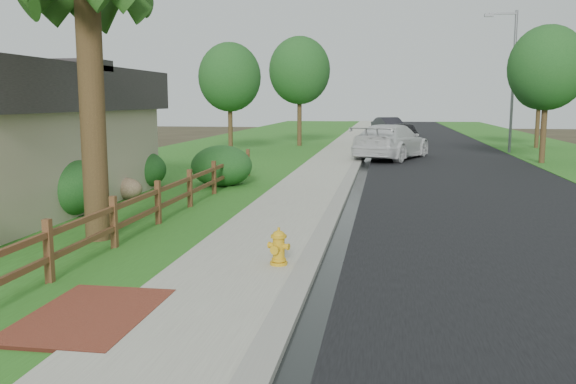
% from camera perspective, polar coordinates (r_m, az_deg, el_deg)
% --- Properties ---
extents(ground, '(120.00, 120.00, 0.00)m').
position_cam_1_polar(ground, '(9.09, -2.35, -10.56)').
color(ground, '#322B1B').
extents(road, '(8.00, 90.00, 0.02)m').
position_cam_1_polar(road, '(43.61, 12.94, 4.44)').
color(road, black).
rests_on(road, ground).
extents(curb, '(0.40, 90.00, 0.12)m').
position_cam_1_polar(curb, '(43.53, 7.40, 4.64)').
color(curb, gray).
rests_on(curb, ground).
extents(wet_gutter, '(0.50, 90.00, 0.00)m').
position_cam_1_polar(wet_gutter, '(43.52, 7.86, 4.58)').
color(wet_gutter, black).
rests_on(wet_gutter, road).
extents(sidewalk, '(2.20, 90.00, 0.10)m').
position_cam_1_polar(sidewalk, '(43.59, 5.68, 4.66)').
color(sidewalk, gray).
rests_on(sidewalk, ground).
extents(grass_strip, '(1.60, 90.00, 0.06)m').
position_cam_1_polar(grass_strip, '(43.75, 3.19, 4.68)').
color(grass_strip, '#285919').
rests_on(grass_strip, ground).
extents(lawn_near, '(9.00, 90.00, 0.04)m').
position_cam_1_polar(lawn_near, '(44.59, -3.49, 4.73)').
color(lawn_near, '#285919').
rests_on(lawn_near, ground).
extents(verge_far, '(6.00, 90.00, 0.04)m').
position_cam_1_polar(verge_far, '(44.60, 21.84, 4.14)').
color(verge_far, '#285919').
rests_on(verge_far, ground).
extents(brick_patch, '(1.60, 2.40, 0.11)m').
position_cam_1_polar(brick_patch, '(8.88, -18.03, -11.07)').
color(brick_patch, maroon).
rests_on(brick_patch, ground).
extents(ranch_fence, '(0.12, 16.92, 1.10)m').
position_cam_1_polar(ranch_fence, '(15.91, -10.52, -0.11)').
color(ranch_fence, '#4D2D19').
rests_on(ranch_fence, ground).
extents(fire_hydrant, '(0.44, 0.36, 0.67)m').
position_cam_1_polar(fire_hydrant, '(10.77, -0.89, -5.23)').
color(fire_hydrant, gold).
rests_on(fire_hydrant, sidewalk).
extents(white_suv, '(4.41, 6.59, 1.77)m').
position_cam_1_polar(white_suv, '(31.55, 9.65, 4.67)').
color(white_suv, silver).
rests_on(white_suv, road).
extents(dark_car_mid, '(2.17, 4.66, 1.54)m').
position_cam_1_polar(dark_car_mid, '(42.30, 10.70, 5.44)').
color(dark_car_mid, black).
rests_on(dark_car_mid, road).
extents(dark_car_far, '(3.34, 4.93, 1.54)m').
position_cam_1_polar(dark_car_far, '(53.28, 9.48, 6.08)').
color(dark_car_far, black).
rests_on(dark_car_far, road).
extents(streetlight, '(1.83, 0.33, 7.92)m').
position_cam_1_polar(streetlight, '(36.95, 20.12, 10.38)').
color(streetlight, slate).
rests_on(streetlight, ground).
extents(boulder, '(1.22, 1.09, 0.67)m').
position_cam_1_polar(boulder, '(19.02, -14.92, 0.29)').
color(boulder, brown).
rests_on(boulder, ground).
extents(shrub_b, '(2.93, 2.93, 1.57)m').
position_cam_1_polar(shrub_b, '(16.65, -20.57, 0.44)').
color(shrub_b, '#174118').
rests_on(shrub_b, ground).
extents(shrub_c, '(2.18, 2.18, 1.32)m').
position_cam_1_polar(shrub_c, '(21.19, -13.76, 2.04)').
color(shrub_c, '#174118').
rests_on(shrub_c, ground).
extents(shrub_d, '(2.61, 2.61, 1.45)m').
position_cam_1_polar(shrub_d, '(21.30, -6.23, 2.43)').
color(shrub_d, '#174118').
rests_on(shrub_d, ground).
extents(tree_near_left, '(3.50, 3.50, 6.20)m').
position_cam_1_polar(tree_near_left, '(34.81, -5.48, 10.64)').
color(tree_near_left, '#3D2C19').
rests_on(tree_near_left, ground).
extents(tree_near_right, '(3.59, 3.59, 6.47)m').
position_cam_1_polar(tree_near_right, '(31.32, 23.10, 10.63)').
color(tree_near_right, '#3D2C19').
rests_on(tree_near_right, ground).
extents(tree_mid_left, '(3.97, 3.97, 7.09)m').
position_cam_1_polar(tree_mid_left, '(40.13, 1.09, 11.29)').
color(tree_mid_left, '#3D2C19').
rests_on(tree_mid_left, ground).
extents(tree_mid_right, '(3.39, 3.39, 6.15)m').
position_cam_1_polar(tree_mid_right, '(41.36, 22.53, 9.71)').
color(tree_mid_right, '#3D2C19').
rests_on(tree_mid_right, ground).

